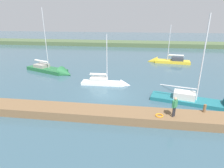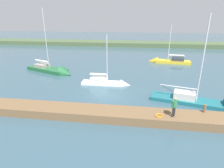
{
  "view_description": "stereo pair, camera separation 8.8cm",
  "coord_description": "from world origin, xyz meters",
  "views": [
    {
      "loc": [
        -3.28,
        19.63,
        8.51
      ],
      "look_at": [
        -0.53,
        -0.39,
        1.26
      ],
      "focal_mm": 29.62,
      "sensor_mm": 36.0,
      "label": 1
    },
    {
      "loc": [
        -3.36,
        19.62,
        8.51
      ],
      "look_at": [
        -0.53,
        -0.39,
        1.26
      ],
      "focal_mm": 29.62,
      "sensor_mm": 36.0,
      "label": 2
    }
  ],
  "objects": [
    {
      "name": "sailboat_near_dock",
      "position": [
        0.45,
        -3.54,
        0.18
      ],
      "size": [
        6.6,
        1.56,
        7.35
      ],
      "rotation": [
        0.0,
        0.0,
        3.15
      ],
      "color": "white",
      "rests_on": "ground_plane"
    },
    {
      "name": "sailboat_far_left",
      "position": [
        -8.99,
        -18.04,
        0.17
      ],
      "size": [
        8.37,
        3.1,
        8.31
      ],
      "rotation": [
        0.0,
        0.0,
        -0.12
      ],
      "color": "gold",
      "rests_on": "ground_plane"
    },
    {
      "name": "sailboat_behind_pier",
      "position": [
        -10.23,
        1.11,
        0.13
      ],
      "size": [
        9.22,
        4.19,
        9.93
      ],
      "rotation": [
        0.0,
        0.0,
        2.89
      ],
      "color": "#1E6B75",
      "rests_on": "ground_plane"
    },
    {
      "name": "mooring_post_near",
      "position": [
        -9.28,
        4.36,
        1.14
      ],
      "size": [
        0.24,
        0.24,
        0.72
      ],
      "primitive_type": "cylinder",
      "color": "brown",
      "rests_on": "dock_pier"
    },
    {
      "name": "far_shoreline",
      "position": [
        0.0,
        -41.74,
        0.0
      ],
      "size": [
        180.0,
        8.0,
        2.4
      ],
      "primitive_type": "cube",
      "color": "#4C603D",
      "rests_on": "ground_plane"
    },
    {
      "name": "person_on_dock",
      "position": [
        -6.5,
        5.52,
        1.79
      ],
      "size": [
        0.48,
        0.51,
        1.74
      ],
      "rotation": [
        0.0,
        0.0,
        2.4
      ],
      "color": "#28282D",
      "rests_on": "dock_pier"
    },
    {
      "name": "ground_plane",
      "position": [
        0.0,
        0.0,
        0.0
      ],
      "size": [
        200.0,
        200.0,
        0.0
      ],
      "primitive_type": "plane",
      "color": "#385666"
    },
    {
      "name": "sailboat_inner_slip",
      "position": [
        10.33,
        -8.19,
        0.21
      ],
      "size": [
        9.26,
        5.55,
        11.01
      ],
      "rotation": [
        0.0,
        0.0,
        2.75
      ],
      "color": "#236638",
      "rests_on": "ground_plane"
    },
    {
      "name": "dock_pier",
      "position": [
        0.0,
        5.16,
        0.39
      ],
      "size": [
        26.52,
        2.27,
        0.78
      ],
      "primitive_type": "cube",
      "color": "brown",
      "rests_on": "ground_plane"
    },
    {
      "name": "life_ring_buoy",
      "position": [
        -5.34,
        5.61,
        0.83
      ],
      "size": [
        0.66,
        0.66,
        0.1
      ],
      "primitive_type": "torus",
      "color": "orange",
      "rests_on": "dock_pier"
    }
  ]
}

